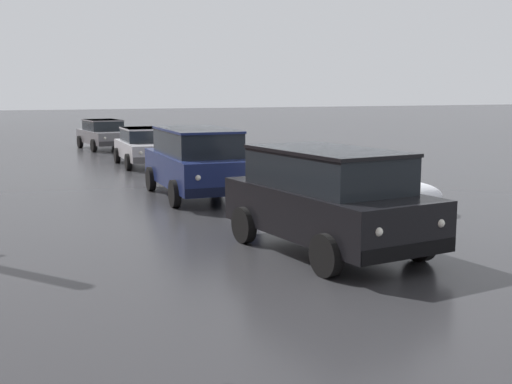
{
  "coord_description": "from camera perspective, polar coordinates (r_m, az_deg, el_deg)",
  "views": [
    {
      "loc": [
        -3.22,
        0.21,
        2.82
      ],
      "look_at": [
        0.55,
        8.56,
        1.39
      ],
      "focal_mm": 45.73,
      "sensor_mm": 36.0,
      "label": 1
    }
  ],
  "objects": [
    {
      "name": "suv_darkblue_parked_kerbside_close",
      "position": [
        17.5,
        -5.2,
        2.83
      ],
      "size": [
        2.34,
        4.77,
        1.82
      ],
      "color": "navy",
      "rests_on": "ground"
    },
    {
      "name": "sedan_grey_parked_far_down_block",
      "position": [
        32.53,
        -13.17,
        5.0
      ],
      "size": [
        2.16,
        4.3,
        1.42
      ],
      "color": "slate",
      "rests_on": "ground"
    },
    {
      "name": "snow_bank_along_left_kerb",
      "position": [
        22.32,
        -1.86,
        2.48
      ],
      "size": [
        1.89,
        1.46,
        0.7
      ],
      "color": "white",
      "rests_on": "ground"
    },
    {
      "name": "suv_black_approaching_near_lane",
      "position": [
        11.48,
        6.23,
        -0.38
      ],
      "size": [
        2.39,
        4.4,
        1.82
      ],
      "color": "black",
      "rests_on": "ground"
    },
    {
      "name": "sedan_silver_parked_kerbside_mid",
      "position": [
        25.07,
        -9.73,
        4.02
      ],
      "size": [
        2.08,
        4.24,
        1.42
      ],
      "color": "#B7B7BC",
      "rests_on": "ground"
    },
    {
      "name": "snow_bank_near_corner_right",
      "position": [
        14.85,
        11.16,
        -0.67
      ],
      "size": [
        3.09,
        1.42,
        0.83
      ],
      "color": "white",
      "rests_on": "ground"
    }
  ]
}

